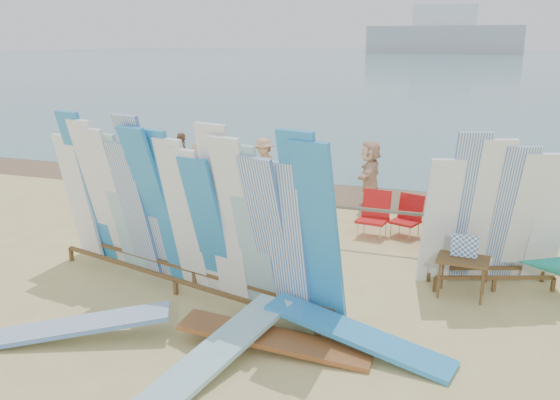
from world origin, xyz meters
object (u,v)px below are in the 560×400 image
at_px(beachgoer_3, 264,167).
at_px(beachgoer_1, 158,164).
at_px(main_surfboard_rack, 183,215).
at_px(beachgoer_0, 201,174).
at_px(stroller, 437,227).
at_px(beachgoer_4, 299,183).
at_px(flat_board_d, 357,349).
at_px(beachgoer_extra_1, 182,159).
at_px(vendor_table, 462,276).
at_px(flat_board_b, 221,363).
at_px(beachgoer_5, 370,175).
at_px(beachgoer_7, 489,184).
at_px(side_surfboard_rack, 495,218).
at_px(beach_chair_right, 373,223).
at_px(beach_chair_left, 406,224).
at_px(beachgoer_11, 219,159).
at_px(beachgoer_6, 498,208).
at_px(flat_board_c, 275,349).
at_px(flat_board_e, 75,339).

xyz_separation_m(beachgoer_3, beachgoer_1, (-2.80, -0.81, 0.05)).
distance_m(main_surfboard_rack, beachgoer_0, 5.31).
height_order(stroller, beachgoer_4, beachgoer_4).
distance_m(flat_board_d, beachgoer_extra_1, 10.39).
height_order(vendor_table, flat_board_b, vendor_table).
bearing_deg(beachgoer_5, beachgoer_7, 83.93).
relative_size(side_surfboard_rack, beachgoer_5, 1.58).
relative_size(flat_board_d, beachgoer_5, 1.56).
relative_size(beach_chair_right, beachgoer_1, 0.58).
distance_m(main_surfboard_rack, beachgoer_7, 7.79).
distance_m(beachgoer_3, beachgoer_extra_1, 2.68).
xyz_separation_m(beach_chair_left, beachgoer_11, (-5.65, 2.61, 0.56)).
xyz_separation_m(beachgoer_6, beachgoer_11, (-7.46, 3.00, -0.07)).
relative_size(side_surfboard_rack, flat_board_c, 1.02).
xyz_separation_m(beachgoer_extra_1, beachgoer_7, (8.46, -0.59, 0.06)).
xyz_separation_m(flat_board_e, flat_board_c, (2.78, 0.68, 0.00)).
relative_size(side_surfboard_rack, flat_board_d, 1.02).
xyz_separation_m(stroller, beachgoer_6, (1.15, -0.05, 0.51)).
distance_m(beachgoer_extra_1, beachgoer_11, 1.18).
height_order(flat_board_d, beachgoer_7, beachgoer_7).
distance_m(beach_chair_right, beachgoer_extra_1, 6.78).
xyz_separation_m(vendor_table, beachgoer_extra_1, (-8.13, 5.46, 0.41)).
bearing_deg(flat_board_c, beachgoer_6, -31.56).
bearing_deg(beachgoer_6, beachgoer_0, -46.28).
bearing_deg(beachgoer_7, stroller, 59.27).
relative_size(flat_board_b, flat_board_d, 1.00).
xyz_separation_m(side_surfboard_rack, flat_board_b, (-3.30, -3.83, -1.23)).
bearing_deg(flat_board_d, side_surfboard_rack, -19.03).
height_order(flat_board_c, beach_chair_left, beach_chair_left).
bearing_deg(flat_board_c, beachgoer_7, -22.09).
distance_m(beach_chair_right, beachgoer_1, 6.53).
relative_size(side_surfboard_rack, beachgoer_extra_1, 1.78).
relative_size(flat_board_d, beachgoer_extra_1, 1.76).
bearing_deg(main_surfboard_rack, beachgoer_11, 125.42).
bearing_deg(beachgoer_11, beach_chair_right, -111.96).
height_order(main_surfboard_rack, beachgoer_extra_1, main_surfboard_rack).
relative_size(flat_board_c, beachgoer_4, 1.61).
distance_m(stroller, beachgoer_1, 7.85).
relative_size(flat_board_c, flat_board_d, 1.00).
relative_size(side_surfboard_rack, beachgoer_7, 1.65).
height_order(beach_chair_right, beachgoer_7, beachgoer_7).
height_order(flat_board_d, beachgoer_4, beachgoer_4).
xyz_separation_m(beachgoer_3, beachgoer_11, (-1.49, 0.32, 0.04)).
height_order(vendor_table, beachgoer_4, beachgoer_4).
bearing_deg(beachgoer_0, beachgoer_1, 28.97).
xyz_separation_m(main_surfboard_rack, beachgoer_11, (-2.53, 6.77, -0.51)).
distance_m(beachgoer_0, beachgoer_4, 2.61).
relative_size(flat_board_d, beachgoer_6, 1.50).
bearing_deg(beachgoer_4, stroller, -143.32).
xyz_separation_m(stroller, beachgoer_extra_1, (-7.50, 2.91, 0.39)).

